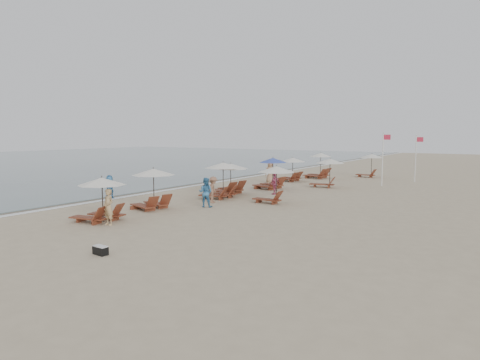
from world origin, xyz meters
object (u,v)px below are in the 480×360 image
Objects in this scene: lounger_station_0 at (100,198)px; lounger_station_6 at (318,167)px; beachgoer_mid_a at (206,192)px; lounger_station_2 at (221,179)px; beachgoer_far_b at (270,172)px; duffel_bag at (101,250)px; inland_station_2 at (370,162)px; inland_station_1 at (327,169)px; flag_pole_near at (383,156)px; lounger_station_3 at (228,179)px; inland_station_0 at (273,179)px; beachgoer_mid_b at (213,190)px; beachgoer_near at (108,207)px; waterline_walker at (110,187)px; lounger_station_1 at (151,187)px; lounger_station_5 at (291,169)px; lounger_station_4 at (270,174)px; beachgoer_far_a at (275,184)px.

lounger_station_6 reaches higher than lounger_station_0.
beachgoer_mid_a is at bearing -87.07° from lounger_station_6.
beachgoer_far_b is (-1.56, 9.34, -0.31)m from lounger_station_2.
inland_station_2 is at bearing 90.04° from duffel_bag.
beachgoer_mid_a is (0.94, -18.30, -0.19)m from lounger_station_6.
flag_pole_near is (3.39, 3.25, 0.96)m from inland_station_1.
lounger_station_3 is at bearing -126.36° from flag_pole_near.
inland_station_0 reaches higher than beachgoer_mid_b.
beachgoer_near is at bearing 155.54° from beachgoer_mid_b.
lounger_station_3 is at bearing 158.51° from inland_station_0.
waterline_walker is at bearing -156.53° from inland_station_0.
lounger_station_1 reaches higher than lounger_station_5.
lounger_station_4 reaches higher than inland_station_0.
lounger_station_5 is (-1.05, 5.60, -0.01)m from lounger_station_4.
lounger_station_3 is 4.74× the size of duffel_bag.
lounger_station_6 reaches higher than lounger_station_1.
beachgoer_far_b is (-1.85, 3.38, -0.16)m from lounger_station_4.
lounger_station_3 is 0.65× the size of flag_pole_near.
lounger_station_2 is 1.05× the size of inland_station_0.
flag_pole_near reaches higher than beachgoer_mid_b.
lounger_station_4 is at bearing 87.19° from lounger_station_2.
lounger_station_2 is at bearing -20.89° from beachgoer_far_a.
lounger_station_3 is 13.31m from lounger_station_6.
beachgoer_mid_b is (1.21, 7.39, -0.31)m from lounger_station_0.
inland_station_2 is 4.37× the size of duffel_bag.
beachgoer_mid_a is at bearing 106.54° from duffel_bag.
lounger_station_4 is at bearing -134.37° from beachgoer_far_a.
lounger_station_3 is 1.10× the size of inland_station_0.
lounger_station_0 is 24.28m from lounger_station_6.
inland_station_2 is at bearing 77.76° from lounger_station_2.
beachgoer_mid_a is 16.62m from flag_pole_near.
beachgoer_near is 8.24m from waterline_walker.
lounger_station_2 is at bearing -102.24° from inland_station_2.
flag_pole_near is at bearing 53.64° from lounger_station_3.
beachgoer_mid_a is (-2.37, -12.26, -0.58)m from inland_station_1.
beachgoer_mid_b is (1.42, -13.27, -0.29)m from lounger_station_5.
lounger_station_5 reaches higher than beachgoer_mid_a.
lounger_station_5 reaches higher than beachgoer_mid_b.
inland_station_1 is (3.27, 3.17, 0.32)m from lounger_station_4.
lounger_station_4 is 1.61× the size of beachgoer_mid_b.
inland_station_2 is (3.76, 12.71, 0.37)m from lounger_station_4.
waterline_walker is at bearing 87.02° from beachgoer_mid_b.
duffel_bag is at bearing -82.24° from lounger_station_6.
beachgoer_near reaches higher than beachgoer_far_a.
lounger_station_6 is 1.01× the size of inland_station_2.
inland_station_0 is at bearing 64.98° from lounger_station_0.
flag_pole_near is (7.71, 10.48, 1.30)m from lounger_station_3.
lounger_station_0 is 6.21m from beachgoer_mid_a.
duffel_bag is at bearing -109.06° from waterline_walker.
inland_station_1 is at bearing 59.12° from lounger_station_3.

